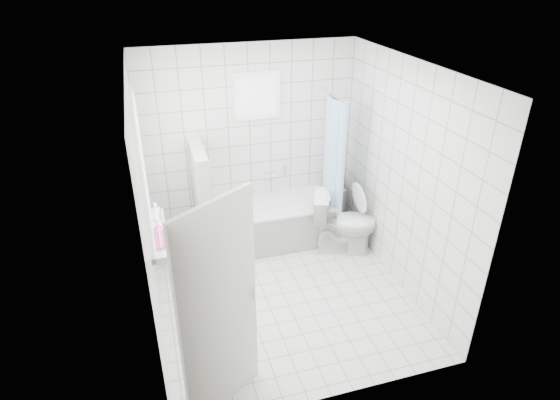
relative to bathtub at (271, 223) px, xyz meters
name	(u,v)px	position (x,y,z in m)	size (l,w,h in m)	color
ground	(283,293)	(-0.17, -1.13, -0.29)	(3.00, 3.00, 0.00)	white
ceiling	(284,68)	(-0.17, -1.13, 2.31)	(3.00, 3.00, 0.00)	white
wall_back	(250,145)	(-0.17, 0.37, 1.01)	(2.80, 0.02, 2.60)	white
wall_front	(341,280)	(-0.17, -2.62, 1.01)	(2.80, 0.02, 2.60)	white
wall_left	(145,213)	(-1.57, -1.13, 1.01)	(0.02, 3.00, 2.60)	white
wall_right	(403,178)	(1.23, -1.13, 1.01)	(0.02, 3.00, 2.60)	white
window_left	(144,172)	(-1.52, -0.83, 1.31)	(0.01, 0.90, 1.40)	white
window_back	(257,96)	(-0.07, 0.33, 1.66)	(0.50, 0.01, 0.50)	white
window_sill	(158,235)	(-1.48, -0.83, 0.57)	(0.18, 1.02, 0.08)	white
door	(220,313)	(-1.08, -2.39, 0.71)	(0.04, 0.80, 2.00)	silver
bathtub	(271,223)	(0.00, 0.00, 0.00)	(1.68, 0.77, 0.58)	white
partition_wall	(202,204)	(-0.91, -0.05, 0.46)	(0.15, 0.85, 1.50)	white
tiled_ledge	(329,206)	(0.95, 0.25, -0.02)	(0.40, 0.24, 0.55)	white
toilet	(344,223)	(0.86, -0.48, 0.13)	(0.47, 0.82, 0.84)	white
curtain_rod	(332,94)	(0.78, -0.03, 1.71)	(0.02, 0.02, 0.80)	silver
shower_curtain	(332,166)	(0.78, -0.16, 0.81)	(0.14, 0.48, 1.78)	#4BA2DD
tub_faucet	(271,175)	(0.10, 0.33, 0.56)	(0.18, 0.06, 0.06)	silver
sill_bottles	(157,224)	(-1.47, -0.89, 0.74)	(0.20, 0.75, 0.32)	white
ledge_bottles	(333,182)	(0.98, 0.22, 0.38)	(0.19, 0.18, 0.26)	#18943A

